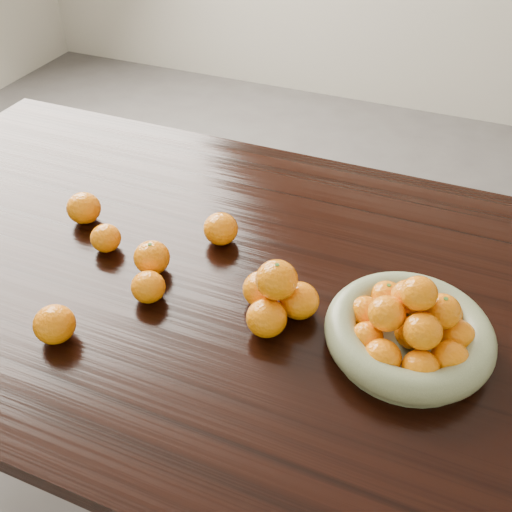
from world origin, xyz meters
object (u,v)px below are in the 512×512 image
at_px(dining_table, 266,315).
at_px(fruit_bowl, 410,330).
at_px(loose_orange_0, 152,258).
at_px(orange_pyramid, 276,297).

height_order(dining_table, fruit_bowl, fruit_bowl).
bearing_deg(loose_orange_0, orange_pyramid, -5.29).
distance_m(fruit_bowl, loose_orange_0, 0.51).
bearing_deg(fruit_bowl, orange_pyramid, -175.94).
relative_size(dining_table, loose_orange_0, 27.84).
height_order(fruit_bowl, loose_orange_0, fruit_bowl).
bearing_deg(orange_pyramid, dining_table, 121.75).
bearing_deg(dining_table, loose_orange_0, -167.21).
xyz_separation_m(dining_table, loose_orange_0, (-0.22, -0.05, 0.12)).
bearing_deg(orange_pyramid, loose_orange_0, 174.71).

